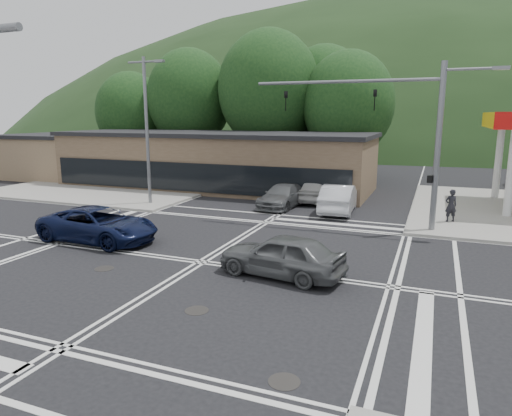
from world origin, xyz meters
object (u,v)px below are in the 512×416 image
at_px(car_blue_west, 98,225).
at_px(pedestrian, 451,206).
at_px(car_queue_b, 316,190).
at_px(car_grey_center, 282,255).
at_px(car_queue_a, 339,198).
at_px(car_northbound, 283,196).

height_order(car_blue_west, pedestrian, pedestrian).
bearing_deg(car_blue_west, pedestrian, -55.42).
relative_size(car_blue_west, car_queue_b, 1.23).
distance_m(car_grey_center, pedestrian, 12.04).
height_order(car_blue_west, car_grey_center, car_blue_west).
distance_m(car_queue_b, pedestrian, 8.86).
bearing_deg(car_queue_b, car_queue_a, 124.51).
xyz_separation_m(car_grey_center, car_queue_a, (-0.32, 11.51, 0.06)).
relative_size(car_grey_center, car_queue_b, 1.00).
xyz_separation_m(car_grey_center, pedestrian, (5.69, 10.61, 0.23)).
relative_size(car_grey_center, car_northbound, 0.94).
distance_m(car_grey_center, car_northbound, 12.40).
distance_m(car_northbound, pedestrian, 9.63).
distance_m(car_queue_a, car_northbound, 3.56).
distance_m(car_blue_west, car_queue_b, 14.66).
bearing_deg(car_blue_west, car_grey_center, -95.66).
height_order(car_grey_center, car_queue_a, car_queue_a).
relative_size(car_queue_b, car_northbound, 0.94).
xyz_separation_m(car_blue_west, car_grey_center, (9.10, -1.27, -0.00)).
xyz_separation_m(car_queue_b, car_northbound, (-1.50, -2.52, -0.07)).
relative_size(car_blue_west, pedestrian, 3.26).
distance_m(car_blue_west, car_queue_a, 13.49).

